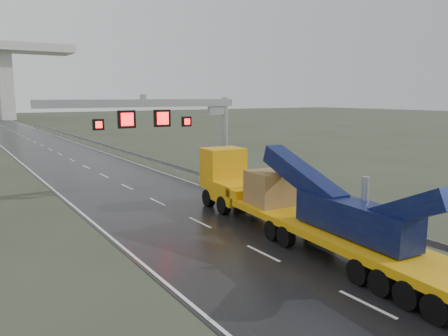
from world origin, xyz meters
TOP-DOWN VIEW (x-y plane):
  - ground at (0.00, 0.00)m, footprint 400.00×400.00m
  - road at (0.00, 40.00)m, footprint 11.00×200.00m
  - guardrail at (6.10, 30.00)m, footprint 0.20×140.00m
  - sign_gantry at (2.10, 17.99)m, footprint 14.90×1.20m
  - heavy_haul_truck at (3.02, 6.13)m, footprint 4.55×19.96m
  - exit_sign_pair at (8.52, 12.63)m, footprint 1.43×0.40m
  - striped_barrier at (6.00, 19.06)m, footprint 0.71×0.53m

SIDE VIEW (x-z plane):
  - ground at x=0.00m, z-range 0.00..0.00m
  - road at x=0.00m, z-range 0.00..0.02m
  - striped_barrier at x=6.00m, z-range 0.00..1.07m
  - guardrail at x=6.10m, z-range 0.00..1.40m
  - exit_sign_pair at x=8.52m, z-range 0.50..2.99m
  - heavy_haul_truck at x=3.02m, z-range -0.52..4.13m
  - sign_gantry at x=2.10m, z-range 1.90..9.33m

